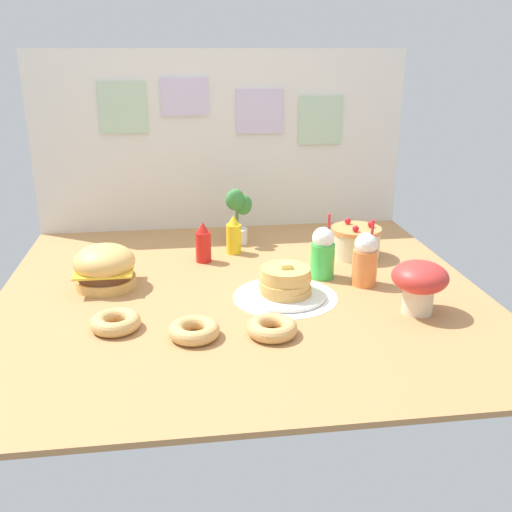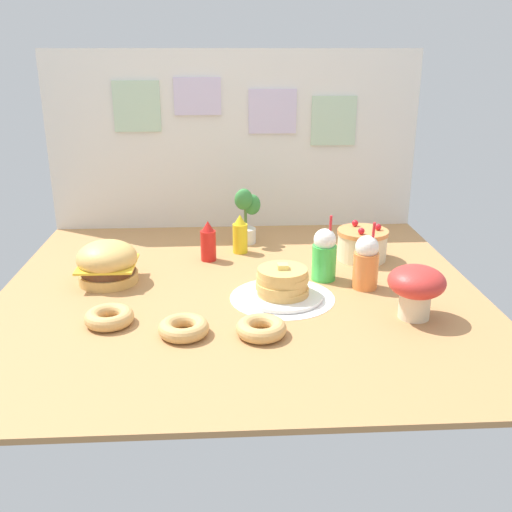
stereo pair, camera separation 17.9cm
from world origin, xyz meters
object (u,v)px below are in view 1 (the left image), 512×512
Objects in this scene: donut_pink_glaze at (116,322)px; donut_chocolate at (194,330)px; layer_cake at (356,242)px; mustard_bottle at (234,236)px; burger at (105,267)px; pancake_stack at (285,284)px; potted_plant at (238,214)px; donut_vanilla at (272,328)px; ketchup_bottle at (203,243)px; orange_float_cup at (365,259)px; mushroom_stool at (420,282)px; cream_soda_cup at (323,253)px.

donut_pink_glaze and donut_chocolate have the same top height.
mustard_bottle is (-56.86, 12.80, 1.51)cm from layer_cake.
burger is 1.33× the size of mustard_bottle.
potted_plant is (-11.43, 70.60, 9.88)cm from pancake_stack.
donut_vanilla is (54.04, -11.85, 0.00)cm from donut_pink_glaze.
ketchup_bottle is (-72.03, 2.69, 1.51)cm from layer_cake.
orange_float_cup is at bearing 41.44° from donut_vanilla.
burger is at bearing -140.56° from potted_plant.
pancake_stack is at bearing -56.63° from ketchup_bottle.
layer_cake is 63.88cm from mushroom_stool.
ketchup_bottle reaches higher than donut_chocolate.
pancake_stack is at bearing -75.01° from mustard_bottle.
burger reaches higher than donut_pink_glaze.
ketchup_bottle is at bearing 123.37° from pancake_stack.
pancake_stack is at bearing -165.97° from orange_float_cup.
potted_plant reaches higher than pancake_stack.
donut_vanilla is at bearing -125.07° from layer_cake.
cream_soda_cup is 93.00cm from donut_pink_glaze.
ketchup_bottle is at bearing 84.66° from donut_chocolate.
ketchup_bottle is 18.23cm from mustard_bottle.
burger is 48.73cm from ketchup_bottle.
donut_pink_glaze is 55.32cm from donut_vanilla.
potted_plant reaches higher than burger.
mushroom_stool is at bearing -85.68° from layer_cake.
mushroom_stool is (111.17, -0.79, 9.52)cm from donut_pink_glaze.
orange_float_cup reaches higher than burger.
layer_cake is 0.83× the size of cream_soda_cup.
orange_float_cup reaches higher than mushroom_stool.
ketchup_bottle is 31.83cm from potted_plant.
ketchup_bottle is 0.67× the size of orange_float_cup.
layer_cake reaches higher than pancake_stack.
pancake_stack is at bearing 156.33° from mushroom_stool.
mushroom_stool is at bearing -57.45° from potted_plant.
donut_chocolate is at bearing -173.68° from mushroom_stool.
orange_float_cup reaches higher than pancake_stack.
pancake_stack is 1.55× the size of mushroom_stool.
donut_vanilla is at bearing -89.43° from potted_plant.
mustard_bottle is 16.60cm from potted_plant.
layer_cake is 107.58cm from donut_chocolate.
orange_float_cup is at bearing -33.04° from cream_soda_cup.
ketchup_bottle is at bearing 30.77° from burger.
ketchup_bottle is at bearing 104.30° from donut_vanilla.
ketchup_bottle is 0.66× the size of potted_plant.
burger is 61.65cm from donut_chocolate.
pancake_stack is 67.45cm from donut_pink_glaze.
burger reaches higher than layer_cake.
cream_soda_cup is 1.61× the size of donut_pink_glaze.
donut_chocolate is 0.61× the size of potted_plant.
donut_pink_glaze is at bearing -164.05° from orange_float_cup.
layer_cake is at bearing 45.75° from pancake_stack.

